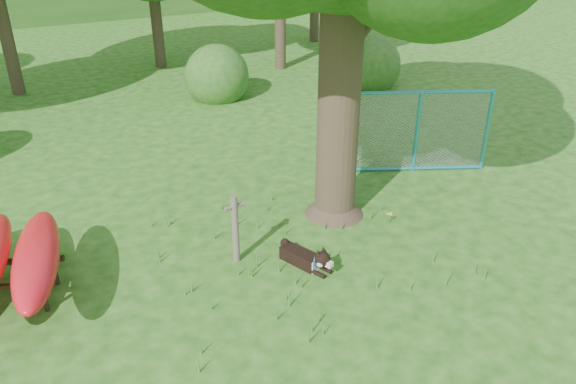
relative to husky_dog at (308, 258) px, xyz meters
name	(u,v)px	position (x,y,z in m)	size (l,w,h in m)	color
ground	(314,291)	(-0.20, -0.56, -0.16)	(80.00, 80.00, 0.00)	#1E5210
wooden_post	(235,227)	(-0.89, 0.66, 0.44)	(0.31, 0.11, 1.14)	brown
husky_dog	(308,258)	(0.00, 0.00, 0.00)	(0.53, 1.00, 0.46)	black
fence_section	(417,132)	(3.63, 2.02, 0.70)	(2.70, 1.30, 2.86)	teal
wildflower_clump	(389,215)	(1.89, 0.50, 0.01)	(0.10, 0.10, 0.21)	#3D812A
shrub_right	(369,85)	(6.30, 7.44, -0.16)	(1.80, 1.80, 1.80)	#28581C
shrub_mid	(218,97)	(1.80, 8.44, -0.16)	(1.80, 1.80, 1.80)	#28581C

